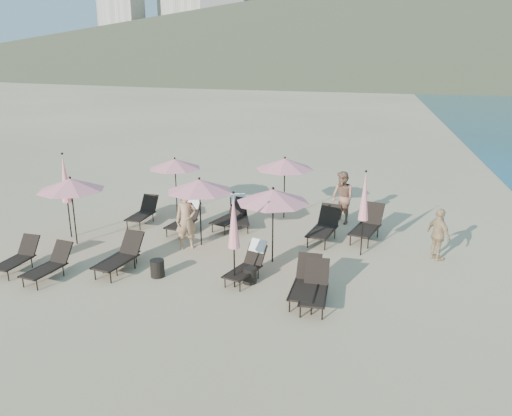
% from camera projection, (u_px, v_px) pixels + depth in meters
% --- Properties ---
extents(ground, '(800.00, 800.00, 0.00)m').
position_uv_depth(ground, '(220.00, 285.00, 13.25)').
color(ground, '#D6BA8C').
rests_on(ground, ground).
extents(volcanic_headland, '(690.00, 690.00, 55.00)m').
position_uv_depth(volcanic_headland, '(505.00, 16.00, 272.35)').
color(volcanic_headland, brown).
rests_on(volcanic_headland, ground).
extents(hotel_skyline, '(109.00, 82.00, 55.00)m').
position_uv_depth(hotel_skyline, '(199.00, 21.00, 278.97)').
color(hotel_skyline, beige).
rests_on(hotel_skyline, ground).
extents(lounger_0, '(0.64, 1.52, 0.86)m').
position_uv_depth(lounger_0, '(18.00, 257.00, 14.05)').
color(lounger_0, black).
rests_on(lounger_0, ground).
extents(lounger_1, '(0.78, 1.56, 0.86)m').
position_uv_depth(lounger_1, '(124.00, 252.00, 14.38)').
color(lounger_1, black).
rests_on(lounger_1, ground).
extents(lounger_2, '(0.94, 1.77, 0.97)m').
position_uv_depth(lounger_2, '(121.00, 256.00, 13.99)').
color(lounger_2, black).
rests_on(lounger_2, ground).
extents(lounger_3, '(0.99, 1.62, 0.95)m').
position_uv_depth(lounger_3, '(248.00, 263.00, 13.48)').
color(lounger_3, black).
rests_on(lounger_3, ground).
extents(lounger_4, '(0.67, 1.67, 0.95)m').
position_uv_depth(lounger_4, '(306.00, 282.00, 12.36)').
color(lounger_4, black).
rests_on(lounger_4, ground).
extents(lounger_5, '(0.65, 1.63, 0.93)m').
position_uv_depth(lounger_5, '(315.00, 287.00, 12.12)').
color(lounger_5, black).
rests_on(lounger_5, ground).
extents(lounger_6, '(0.68, 1.61, 0.91)m').
position_uv_depth(lounger_6, '(143.00, 212.00, 18.00)').
color(lounger_6, black).
rests_on(lounger_6, ground).
extents(lounger_7, '(0.87, 1.71, 1.02)m').
position_uv_depth(lounger_7, '(186.00, 217.00, 17.22)').
color(lounger_7, black).
rests_on(lounger_7, ground).
extents(lounger_8, '(1.08, 1.75, 0.95)m').
position_uv_depth(lounger_8, '(231.00, 215.00, 17.55)').
color(lounger_8, black).
rests_on(lounger_8, ground).
extents(lounger_9, '(1.06, 1.75, 1.03)m').
position_uv_depth(lounger_9, '(239.00, 213.00, 17.68)').
color(lounger_9, black).
rests_on(lounger_9, ground).
extents(lounger_10, '(1.03, 1.92, 1.05)m').
position_uv_depth(lounger_10, '(324.00, 226.00, 16.31)').
color(lounger_10, black).
rests_on(lounger_10, ground).
extents(lounger_11, '(1.16, 1.96, 1.06)m').
position_uv_depth(lounger_11, '(367.00, 224.00, 16.44)').
color(lounger_11, black).
rests_on(lounger_11, ground).
extents(lounger_12, '(0.82, 1.60, 0.87)m').
position_uv_depth(lounger_12, '(49.00, 264.00, 13.52)').
color(lounger_12, black).
rests_on(lounger_12, ground).
extents(umbrella_open_0, '(2.08, 2.08, 2.24)m').
position_uv_depth(umbrella_open_0, '(71.00, 184.00, 15.55)').
color(umbrella_open_0, black).
rests_on(umbrella_open_0, ground).
extents(umbrella_open_1, '(2.08, 2.08, 2.24)m').
position_uv_depth(umbrella_open_1, '(199.00, 185.00, 15.45)').
color(umbrella_open_1, black).
rests_on(umbrella_open_1, ground).
extents(umbrella_open_2, '(2.12, 2.12, 2.28)m').
position_uv_depth(umbrella_open_2, '(273.00, 196.00, 14.14)').
color(umbrella_open_2, black).
rests_on(umbrella_open_2, ground).
extents(umbrella_open_3, '(2.00, 2.00, 2.16)m').
position_uv_depth(umbrella_open_3, '(175.00, 164.00, 18.89)').
color(umbrella_open_3, black).
rests_on(umbrella_open_3, ground).
extents(umbrella_open_4, '(2.16, 2.16, 2.33)m').
position_uv_depth(umbrella_open_4, '(285.00, 164.00, 18.16)').
color(umbrella_open_4, black).
rests_on(umbrella_open_4, ground).
extents(umbrella_closed_0, '(0.31, 0.31, 2.61)m').
position_uv_depth(umbrella_closed_0, '(234.00, 222.00, 12.58)').
color(umbrella_closed_0, black).
rests_on(umbrella_closed_0, ground).
extents(umbrella_closed_1, '(0.31, 0.31, 2.66)m').
position_uv_depth(umbrella_closed_1, '(364.00, 197.00, 14.67)').
color(umbrella_closed_1, black).
rests_on(umbrella_closed_1, ground).
extents(umbrella_closed_2, '(0.34, 0.34, 2.87)m').
position_uv_depth(umbrella_closed_2, '(65.00, 179.00, 16.16)').
color(umbrella_closed_2, black).
rests_on(umbrella_closed_2, ground).
extents(side_table_0, '(0.38, 0.38, 0.48)m').
position_uv_depth(side_table_0, '(157.00, 268.00, 13.67)').
color(side_table_0, black).
rests_on(side_table_0, ground).
extents(side_table_1, '(0.39, 0.39, 0.43)m').
position_uv_depth(side_table_1, '(250.00, 275.00, 13.31)').
color(side_table_1, black).
rests_on(side_table_1, ground).
extents(beachgoer_a, '(0.81, 0.72, 1.85)m').
position_uv_depth(beachgoer_a, '(186.00, 220.00, 15.50)').
color(beachgoer_a, '#A67E5A').
rests_on(beachgoer_a, ground).
extents(beachgoer_b, '(1.15, 1.16, 1.89)m').
position_uv_depth(beachgoer_b, '(342.00, 198.00, 17.88)').
color(beachgoer_b, '#96664D').
rests_on(beachgoer_b, ground).
extents(beachgoer_c, '(0.83, 0.99, 1.58)m').
position_uv_depth(beachgoer_c, '(439.00, 235.00, 14.65)').
color(beachgoer_c, tan).
rests_on(beachgoer_c, ground).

